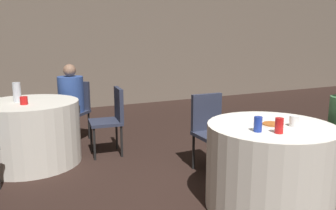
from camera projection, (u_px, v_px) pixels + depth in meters
The scene contains 13 objects.
wall_back at pixel (98, 44), 7.13m from camera, with size 16.00×0.06×2.80m.
table_near at pixel (269, 166), 2.88m from camera, with size 1.10×1.10×0.75m.
table_far at pixel (31, 133), 3.93m from camera, with size 1.15×1.15×0.75m.
chair_near_north at pixel (210, 125), 3.70m from camera, with size 0.40×0.41×0.87m.
chair_far_northeast at pixel (75, 105), 4.83m from camera, with size 0.57×0.57×0.87m.
chair_far_east at pixel (112, 115), 4.23m from camera, with size 0.45×0.44×0.87m.
person_blue_shirt at pixel (69, 103), 4.67m from camera, with size 0.49×0.49×1.14m.
pizza_plate_near at pixel (273, 124), 2.79m from camera, with size 0.20×0.20×0.02m.
soda_can_red at pixel (279, 126), 2.54m from camera, with size 0.07×0.07×0.12m.
soda_can_blue at pixel (258, 124), 2.59m from camera, with size 0.07×0.07×0.12m.
cup_near at pixel (294, 121), 2.75m from camera, with size 0.08×0.08×0.09m.
bottle_far at pixel (17, 92), 3.84m from camera, with size 0.09×0.09×0.23m.
cup_far at pixel (24, 101), 3.69m from camera, with size 0.08×0.08×0.09m.
Camera 1 is at (-1.79, -2.01, 1.46)m, focal length 35.00 mm.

